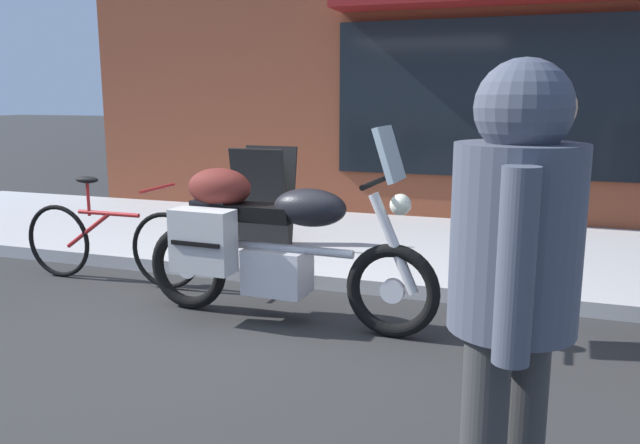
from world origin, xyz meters
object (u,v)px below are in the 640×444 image
(touring_motorcycle, at_px, (265,239))
(parked_bicycle, at_px, (110,242))
(sandwich_board_sign, at_px, (264,196))
(pedestrian_walking, at_px, (514,272))

(touring_motorcycle, relative_size, parked_bicycle, 1.27)
(sandwich_board_sign, bearing_deg, pedestrian_walking, -56.42)
(touring_motorcycle, xyz_separation_m, sandwich_board_sign, (-0.77, 1.71, 0.01))
(touring_motorcycle, height_order, parked_bicycle, touring_motorcycle)
(parked_bicycle, distance_m, pedestrian_walking, 4.27)
(parked_bicycle, height_order, pedestrian_walking, pedestrian_walking)
(parked_bicycle, height_order, sandwich_board_sign, sandwich_board_sign)
(parked_bicycle, xyz_separation_m, pedestrian_walking, (3.39, -2.51, 0.71))
(parked_bicycle, bearing_deg, sandwich_board_sign, 55.18)
(parked_bicycle, bearing_deg, touring_motorcycle, -14.99)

